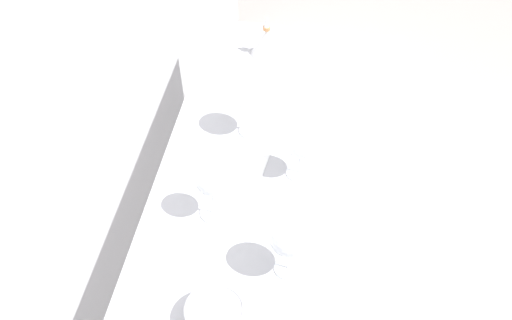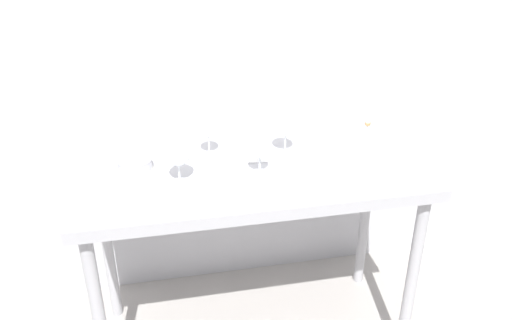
# 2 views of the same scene
# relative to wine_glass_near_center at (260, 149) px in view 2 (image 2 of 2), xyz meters

# --- Properties ---
(back_wall) EXTENTS (3.80, 0.04, 2.60)m
(back_wall) POSITION_rel_wine_glass_near_center_xyz_m (-0.02, 0.55, 0.29)
(back_wall) COLOR #B3B3B9
(back_wall) RESTS_ON ground_plane
(steel_counter) EXTENTS (1.40, 0.65, 0.90)m
(steel_counter) POSITION_rel_wine_glass_near_center_xyz_m (-0.02, 0.05, -0.22)
(steel_counter) COLOR #A6A6AB
(steel_counter) RESTS_ON ground_plane
(wine_glass_near_center) EXTENTS (0.08, 0.08, 0.16)m
(wine_glass_near_center) POSITION_rel_wine_glass_near_center_xyz_m (0.00, 0.00, 0.00)
(wine_glass_near_center) COLOR white
(wine_glass_near_center) RESTS_ON steel_counter
(wine_glass_near_left) EXTENTS (0.10, 0.10, 0.18)m
(wine_glass_near_left) POSITION_rel_wine_glass_near_center_xyz_m (-0.31, -0.01, 0.01)
(wine_glass_near_left) COLOR white
(wine_glass_near_left) RESTS_ON steel_counter
(wine_glass_far_right) EXTENTS (0.09, 0.09, 0.19)m
(wine_glass_far_right) POSITION_rel_wine_glass_near_center_xyz_m (0.14, 0.16, 0.02)
(wine_glass_far_right) COLOR white
(wine_glass_far_right) RESTS_ON steel_counter
(wine_glass_far_left) EXTENTS (0.08, 0.08, 0.17)m
(wine_glass_far_left) POSITION_rel_wine_glass_near_center_xyz_m (-0.18, 0.20, 0.01)
(wine_glass_far_left) COLOR white
(wine_glass_far_left) RESTS_ON steel_counter
(tasting_sheet_upper) EXTENTS (0.18, 0.24, 0.00)m
(tasting_sheet_upper) POSITION_rel_wine_glass_near_center_xyz_m (0.28, 0.08, -0.11)
(tasting_sheet_upper) COLOR white
(tasting_sheet_upper) RESTS_ON steel_counter
(tasting_sheet_lower) EXTENTS (0.20, 0.25, 0.00)m
(tasting_sheet_lower) POSITION_rel_wine_glass_near_center_xyz_m (-0.00, 0.21, -0.11)
(tasting_sheet_lower) COLOR white
(tasting_sheet_lower) RESTS_ON steel_counter
(tasting_bowl) EXTENTS (0.14, 0.14, 0.05)m
(tasting_bowl) POSITION_rel_wine_glass_near_center_xyz_m (-0.48, 0.13, -0.08)
(tasting_bowl) COLOR beige
(tasting_bowl) RESTS_ON steel_counter
(decanter_funnel) EXTENTS (0.10, 0.10, 0.14)m
(decanter_funnel) POSITION_rel_wine_glass_near_center_xyz_m (0.51, 0.17, -0.06)
(decanter_funnel) COLOR silver
(decanter_funnel) RESTS_ON steel_counter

